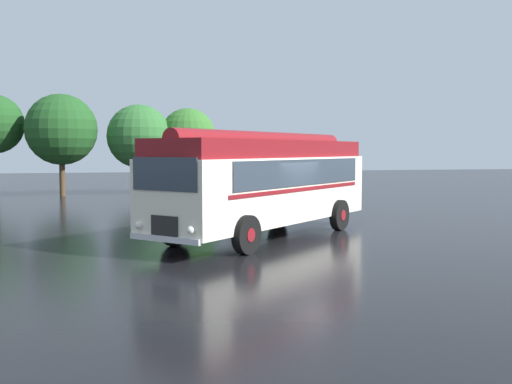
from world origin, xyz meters
TOP-DOWN VIEW (x-y plane):
  - ground_plane at (0.00, 0.00)m, footprint 120.00×120.00m
  - vintage_bus at (-0.60, 0.58)m, footprint 8.99×8.72m
  - car_near_left at (-0.84, 13.72)m, footprint 2.21×4.32m
  - car_mid_left at (1.62, 13.87)m, footprint 2.16×4.30m
  - tree_left_of_centre at (-8.64, 20.55)m, footprint 4.41×4.41m
  - tree_centre at (-4.00, 20.75)m, footprint 4.09×4.09m
  - tree_right_of_centre at (-0.69, 20.93)m, footprint 3.63×3.63m

SIDE VIEW (x-z plane):
  - ground_plane at x=0.00m, z-range 0.00..0.00m
  - car_near_left at x=-0.84m, z-range 0.02..1.68m
  - car_mid_left at x=1.62m, z-range 0.02..1.68m
  - vintage_bus at x=-0.60m, z-range 0.15..3.64m
  - tree_right_of_centre at x=-0.69m, z-range 0.96..6.59m
  - tree_centre at x=-4.00m, z-range 0.87..6.68m
  - tree_left_of_centre at x=-8.64m, z-range 0.94..7.30m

